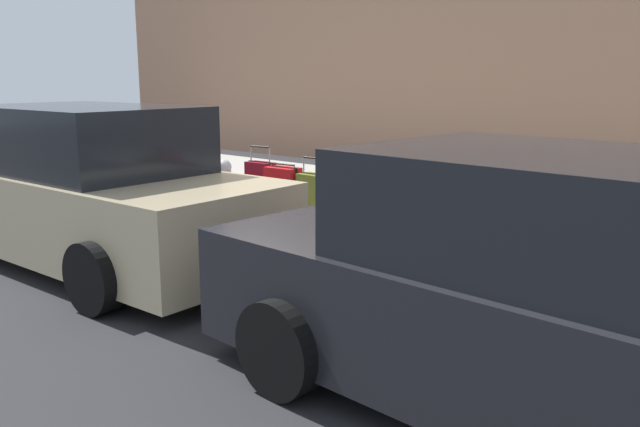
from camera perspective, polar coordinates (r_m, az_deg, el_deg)
ground_plane at (r=8.35m, az=-6.61°, el=-2.06°), size 40.00×40.00×0.00m
sidewalk_curb at (r=10.14m, az=3.87°, el=0.87°), size 18.00×5.00×0.14m
suitcase_olive_0 at (r=6.55m, az=22.50°, el=-2.84°), size 0.37×0.24×0.65m
suitcase_red_1 at (r=6.71m, az=19.05°, el=-1.55°), size 0.42×0.23×1.03m
suitcase_maroon_2 at (r=6.85m, az=15.02°, el=-1.60°), size 0.47×0.27×0.82m
suitcase_silver_3 at (r=7.11m, az=11.83°, el=-1.36°), size 0.36×0.22×0.58m
suitcase_navy_4 at (r=7.34m, az=8.61°, el=-0.43°), size 0.49×0.28×0.88m
suitcase_teal_5 at (r=7.49m, az=5.02°, el=0.49°), size 0.36×0.22×1.09m
suitcase_black_6 at (r=7.84m, az=2.48°, el=0.46°), size 0.49×0.27×0.91m
suitcase_olive_7 at (r=8.14m, az=-0.44°, el=1.10°), size 0.45×0.25×0.89m
suitcase_red_8 at (r=8.44m, az=-3.24°, el=1.62°), size 0.46×0.28×0.78m
suitcase_maroon_9 at (r=8.82m, az=-5.19°, el=2.11°), size 0.40×0.24×0.97m
fire_hydrant at (r=9.39m, az=-8.32°, el=2.62°), size 0.39×0.21×0.71m
bollard_post at (r=9.78m, az=-11.49°, el=3.28°), size 0.17×0.17×0.88m
parked_car_charcoal_0 at (r=4.00m, az=20.45°, el=-7.14°), size 4.58×2.18×1.59m
parked_car_beige_1 at (r=7.47m, az=-19.57°, el=1.87°), size 4.79×2.13×1.70m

